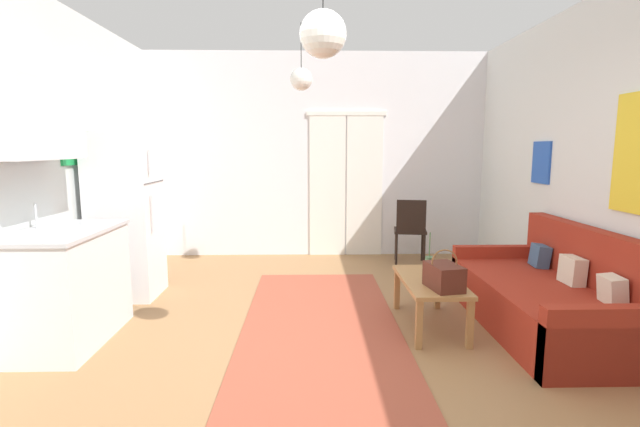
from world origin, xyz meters
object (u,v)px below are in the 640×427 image
(handbag, at_px, (444,276))
(pendant_lamp_far, at_px, (301,79))
(couch, at_px, (552,299))
(pendant_lamp_near, at_px, (323,34))
(bamboo_vase, at_px, (429,266))
(coffee_table, at_px, (430,286))
(accent_chair, at_px, (410,228))
(refrigerator, at_px, (126,216))

(handbag, bearing_deg, pendant_lamp_far, 126.45)
(couch, relative_size, pendant_lamp_near, 2.47)
(bamboo_vase, xyz_separation_m, handbag, (0.02, -0.40, 0.02))
(bamboo_vase, distance_m, pendant_lamp_far, 2.43)
(couch, xyz_separation_m, handbag, (-1.01, -0.19, 0.27))
(couch, distance_m, coffee_table, 1.05)
(handbag, relative_size, pendant_lamp_far, 0.52)
(couch, distance_m, pendant_lamp_far, 3.28)
(bamboo_vase, bearing_deg, accent_chair, 82.14)
(pendant_lamp_near, bearing_deg, refrigerator, 137.06)
(couch, bearing_deg, accent_chair, 108.65)
(handbag, relative_size, pendant_lamp_near, 0.46)
(pendant_lamp_far, bearing_deg, couch, -32.51)
(refrigerator, height_order, pendant_lamp_near, pendant_lamp_near)
(coffee_table, xyz_separation_m, pendant_lamp_far, (-1.13, 1.31, 1.93))
(pendant_lamp_near, bearing_deg, handbag, 33.75)
(couch, distance_m, refrigerator, 4.17)
(refrigerator, bearing_deg, accent_chair, 20.44)
(bamboo_vase, bearing_deg, pendant_lamp_far, 134.21)
(bamboo_vase, bearing_deg, refrigerator, 165.06)
(refrigerator, bearing_deg, bamboo_vase, -14.94)
(couch, relative_size, accent_chair, 2.20)
(couch, xyz_separation_m, coffee_table, (-1.04, 0.08, 0.10))
(handbag, distance_m, pendant_lamp_far, 2.64)
(coffee_table, relative_size, refrigerator, 0.57)
(pendant_lamp_near, bearing_deg, pendant_lamp_far, 94.33)
(handbag, bearing_deg, pendant_lamp_near, -146.25)
(couch, xyz_separation_m, refrigerator, (-4.00, 1.00, 0.59))
(bamboo_vase, relative_size, accent_chair, 0.44)
(coffee_table, height_order, refrigerator, refrigerator)
(bamboo_vase, relative_size, handbag, 1.06)
(accent_chair, distance_m, pendant_lamp_far, 2.44)
(bamboo_vase, distance_m, refrigerator, 3.10)
(handbag, distance_m, accent_chair, 2.42)
(bamboo_vase, distance_m, accent_chair, 2.03)
(refrigerator, xyz_separation_m, pendant_lamp_near, (2.00, -1.86, 1.38))
(pendant_lamp_far, bearing_deg, coffee_table, -49.06)
(refrigerator, relative_size, accent_chair, 1.94)
(couch, xyz_separation_m, pendant_lamp_near, (-2.00, -0.86, 1.97))
(coffee_table, bearing_deg, bamboo_vase, 81.74)
(handbag, height_order, refrigerator, refrigerator)
(couch, distance_m, bamboo_vase, 1.07)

